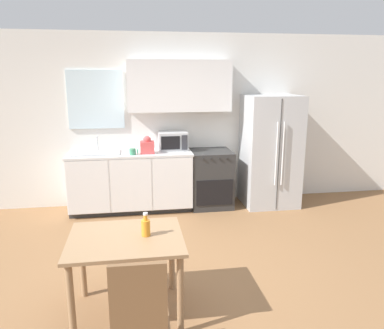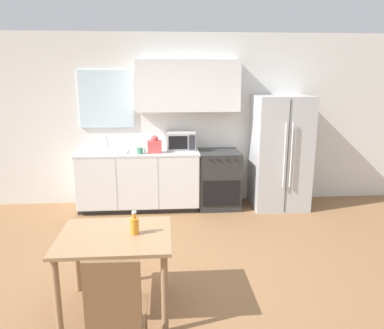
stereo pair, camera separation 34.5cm
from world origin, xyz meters
TOP-DOWN VIEW (x-y plane):
  - ground_plane at (0.00, 0.00)m, footprint 12.00×12.00m
  - wall_back at (0.06, 2.39)m, footprint 12.00×0.38m
  - kitchen_counter at (-0.34, 2.06)m, footprint 1.86×0.66m
  - oven_range at (0.91, 2.07)m, footprint 0.64×0.66m
  - refrigerator at (1.87, 2.02)m, footprint 0.84×0.78m
  - kitchen_sink at (-0.83, 2.07)m, footprint 0.69×0.43m
  - microwave at (0.33, 2.17)m, footprint 0.45×0.38m
  - coffee_mug at (-0.29, 1.88)m, footprint 0.13×0.09m
  - grocery_bag_0 at (-0.08, 1.95)m, footprint 0.21×0.18m
  - dining_table at (-0.37, -0.59)m, footprint 0.96×0.79m
  - dining_chair_near at (-0.28, -1.36)m, footprint 0.41×0.41m
  - drink_bottle at (-0.20, -0.58)m, footprint 0.08×0.08m

SIDE VIEW (x-z plane):
  - ground_plane at x=0.00m, z-range 0.00..0.00m
  - oven_range at x=0.91m, z-range 0.00..0.90m
  - kitchen_counter at x=-0.34m, z-range 0.00..0.92m
  - dining_chair_near at x=-0.28m, z-range 0.07..1.00m
  - dining_table at x=-0.37m, z-range 0.25..0.97m
  - drink_bottle at x=-0.20m, z-range 0.70..0.91m
  - refrigerator at x=1.87m, z-range 0.00..1.76m
  - kitchen_sink at x=-0.83m, z-range 0.82..1.04m
  - coffee_mug at x=-0.29m, z-range 0.92..1.01m
  - grocery_bag_0 at x=-0.08m, z-range 0.90..1.16m
  - microwave at x=0.33m, z-range 0.92..1.20m
  - wall_back at x=0.06m, z-range 0.10..2.80m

